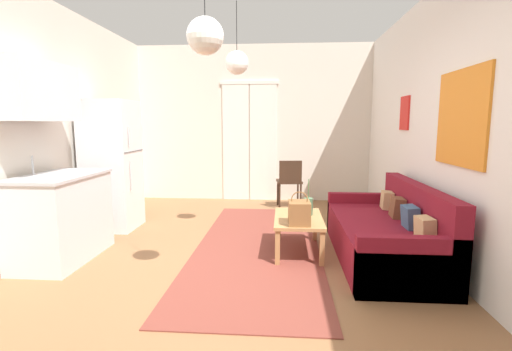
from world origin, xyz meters
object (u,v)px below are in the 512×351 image
refrigerator (112,165)px  pendant_lamp_near (205,36)px  accent_chair (290,180)px  pendant_lamp_far (237,63)px  coffee_table (298,222)px  bamboo_vase (308,206)px  couch (389,235)px  handbag (299,213)px

refrigerator → pendant_lamp_near: pendant_lamp_near is taller
accent_chair → pendant_lamp_near: size_ratio=0.90×
refrigerator → pendant_lamp_far: pendant_lamp_far is taller
pendant_lamp_far → coffee_table: bearing=-34.0°
bamboo_vase → accent_chair: bearing=94.9°
couch → pendant_lamp_far: 2.64m
coffee_table → refrigerator: (-2.52, 0.79, 0.53)m
pendant_lamp_near → pendant_lamp_far: same height
coffee_table → handbag: size_ratio=2.64×
couch → refrigerator: size_ratio=1.13×
couch → coffee_table: 0.97m
accent_chair → refrigerator: bearing=23.8°
bamboo_vase → refrigerator: (-2.63, 0.69, 0.37)m
accent_chair → pendant_lamp_far: bearing=62.1°
handbag → accent_chair: size_ratio=0.42×
accent_chair → pendant_lamp_far: (-0.68, -1.70, 1.69)m
bamboo_vase → pendant_lamp_far: pendant_lamp_far is taller
couch → pendant_lamp_far: (-1.70, 0.65, 1.91)m
refrigerator → bamboo_vase: bearing=-14.7°
coffee_table → pendant_lamp_near: pendant_lamp_near is taller
pendant_lamp_far → refrigerator: bearing=170.7°
coffee_table → pendant_lamp_near: 2.25m
handbag → pendant_lamp_far: size_ratio=0.41×
bamboo_vase → accent_chair: accent_chair is taller
coffee_table → accent_chair: 2.21m
pendant_lamp_far → pendant_lamp_near: bearing=-90.8°
pendant_lamp_near → pendant_lamp_far: bearing=89.2°
accent_chair → pendant_lamp_near: (-0.70, -3.39, 1.61)m
refrigerator → pendant_lamp_far: bearing=-9.3°
handbag → refrigerator: size_ratio=0.20×
couch → pendant_lamp_near: bearing=-148.9°
accent_chair → pendant_lamp_near: bearing=72.2°
couch → refrigerator: (-3.47, 0.94, 0.61)m
coffee_table → refrigerator: refrigerator is taller
handbag → accent_chair: accent_chair is taller
coffee_table → refrigerator: size_ratio=0.52×
refrigerator → pendant_lamp_near: size_ratio=1.90×
handbag → pendant_lamp_far: pendant_lamp_far is taller
couch → handbag: (-0.96, -0.15, 0.27)m
pendant_lamp_near → accent_chair: bearing=78.3°
couch → bamboo_vase: bearing=163.6°
handbag → couch: bearing=8.6°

